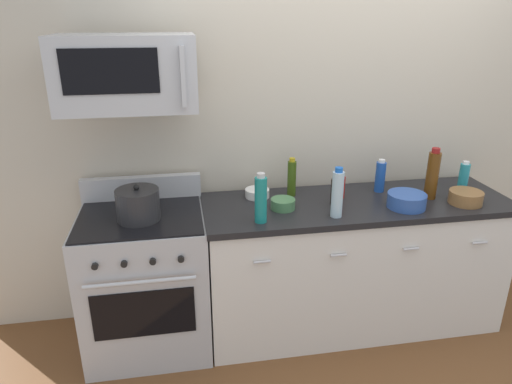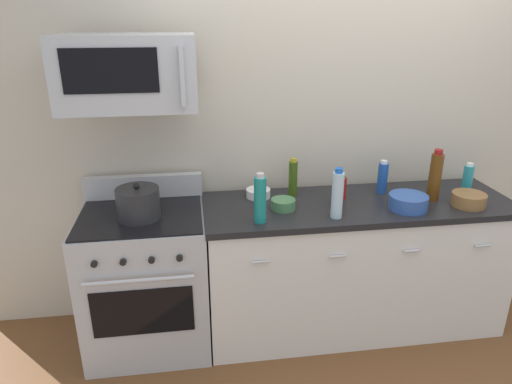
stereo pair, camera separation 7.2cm
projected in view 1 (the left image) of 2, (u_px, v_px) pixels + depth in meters
The scene contains 18 objects.
ground_plane at pixel (348, 319), 3.31m from camera, with size 6.10×6.10×0.00m, color brown.
back_wall at pixel (341, 122), 3.20m from camera, with size 5.09×0.10×2.70m, color beige.
counter_unit at pixel (353, 263), 3.14m from camera, with size 2.00×0.66×0.92m.
range_oven at pixel (147, 281), 2.92m from camera, with size 0.76×0.69×1.07m.
microwave at pixel (127, 73), 2.50m from camera, with size 0.74×0.44×0.40m.
bottle_water_clear at pixel (337, 194), 2.70m from camera, with size 0.07×0.07×0.31m.
bottle_dish_soap at pixel (464, 177), 3.12m from camera, with size 0.07×0.07×0.21m.
bottle_hot_sauce_red at pixel (341, 187), 3.01m from camera, with size 0.05×0.05×0.16m.
bottle_sparkling_teal at pixel (261, 199), 2.63m from camera, with size 0.07×0.07×0.30m.
bottle_soda_blue at pixel (380, 176), 3.10m from camera, with size 0.07×0.07×0.22m.
bottle_soy_sauce_dark at pixel (335, 192), 2.89m from camera, with size 0.06×0.06×0.19m.
bottle_olive_oil at pixel (292, 178), 3.03m from camera, with size 0.06×0.06×0.26m.
bottle_wine_amber at pixel (432, 175), 2.97m from camera, with size 0.08×0.08×0.34m.
bowl_blue_mixing at pixel (407, 200), 2.87m from camera, with size 0.24×0.24×0.09m.
bowl_white_ceramic at pixel (257, 193), 3.03m from camera, with size 0.16×0.16×0.05m.
bowl_green_glaze at pixel (283, 204), 2.85m from camera, with size 0.15×0.15×0.06m.
bowl_wooden_salad at pixel (466, 197), 2.93m from camera, with size 0.21×0.21×0.08m.
stockpot at pixel (138, 205), 2.68m from camera, with size 0.25×0.25×0.22m.
Camera 1 is at (-1.12, -2.60, 2.06)m, focal length 32.38 mm.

